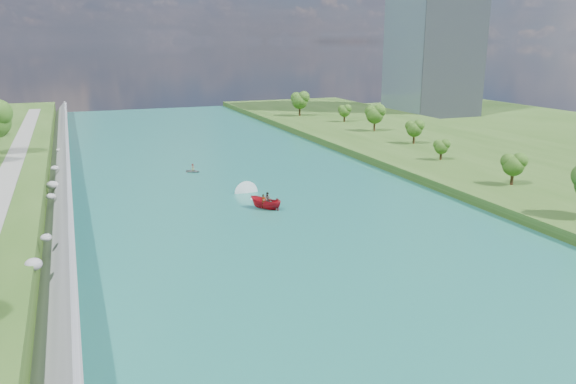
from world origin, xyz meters
name	(u,v)px	position (x,y,z in m)	size (l,w,h in m)	color
ground	(306,245)	(0.00, 0.00, 0.00)	(260.00, 260.00, 0.00)	#2D5119
river_water	(252,199)	(0.00, 20.00, 0.05)	(55.00, 240.00, 0.10)	#1A6562
berm_east	(522,168)	(49.50, 20.00, 0.75)	(44.00, 240.00, 1.50)	#2D5119
riprap_bank	(58,209)	(-25.84, 18.73, 1.79)	(4.57, 236.00, 4.11)	slate
office_tower	(435,14)	(82.50, 95.00, 30.00)	(22.00, 22.00, 60.00)	gray
trees_east	(490,151)	(37.67, 14.92, 5.44)	(14.12, 138.10, 9.61)	#294B14
motorboat	(263,201)	(0.24, 15.81, 0.91)	(4.33, 19.15, 2.17)	#AB0D18
raft	(193,170)	(-4.35, 40.15, 0.43)	(3.14, 3.15, 1.50)	gray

